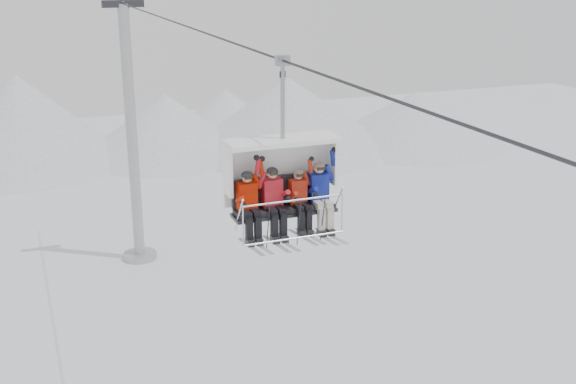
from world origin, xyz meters
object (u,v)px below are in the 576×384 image
object	(u,v)px
lift_tower_right	(133,154)
skier_center_left	(274,199)
skier_far_left	(249,203)
skier_far_right	(320,193)
chairlift_carrier	(281,174)
skier_center_right	(300,198)

from	to	relation	value
lift_tower_right	skier_center_left	distance (m)	22.30
skier_far_left	skier_far_right	world-z (taller)	skier_far_right
skier_far_left	skier_center_left	xyz separation A→B (m)	(0.59, 0.00, 0.01)
chairlift_carrier	skier_center_left	distance (m)	0.63
lift_tower_right	skier_far_left	distance (m)	22.32
chairlift_carrier	skier_far_right	distance (m)	1.02
lift_tower_right	skier_center_left	bearing A→B (deg)	-90.76
chairlift_carrier	skier_center_right	distance (m)	0.71
skier_center_left	skier_far_right	world-z (taller)	same
skier_center_right	skier_far_right	bearing A→B (deg)	1.73
lift_tower_right	skier_far_right	bearing A→B (deg)	-87.77
lift_tower_right	skier_far_right	world-z (taller)	lift_tower_right
chairlift_carrier	skier_center_right	bearing A→B (deg)	-43.27
chairlift_carrier	skier_far_right	world-z (taller)	chairlift_carrier
chairlift_carrier	skier_center_left	size ratio (longest dim) A/B	2.29
lift_tower_right	skier_center_left	size ratio (longest dim) A/B	7.76
skier_far_left	skier_center_right	xyz separation A→B (m)	(1.22, -0.01, -0.04)
chairlift_carrier	skier_far_right	size ratio (longest dim) A/B	2.29
lift_tower_right	skier_center_left	world-z (taller)	lift_tower_right
lift_tower_right	skier_far_left	size ratio (longest dim) A/B	7.97
chairlift_carrier	skier_center_left	world-z (taller)	chairlift_carrier
chairlift_carrier	skier_far_left	size ratio (longest dim) A/B	2.36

